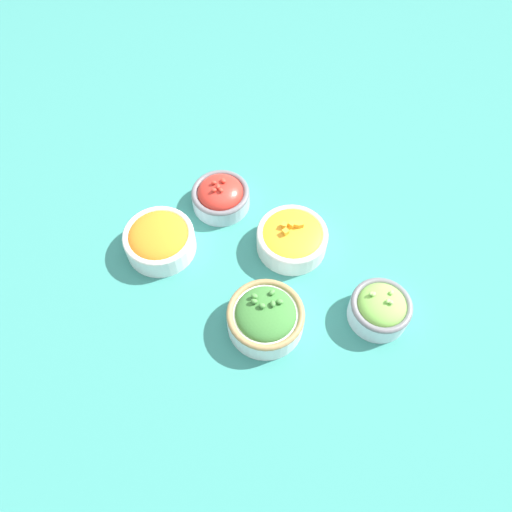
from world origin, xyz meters
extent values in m
plane|color=#337F75|center=(0.00, 0.00, 0.00)|extent=(3.00, 3.00, 0.00)
cylinder|color=white|center=(-0.02, 0.13, 0.02)|extent=(0.14, 0.14, 0.05)
torus|color=#997A4C|center=(-0.02, 0.13, 0.05)|extent=(0.14, 0.14, 0.01)
ellipsoid|color=#387533|center=(-0.02, 0.13, 0.05)|extent=(0.11, 0.11, 0.04)
ellipsoid|color=#47893D|center=(-0.04, 0.12, 0.07)|extent=(0.01, 0.01, 0.01)
ellipsoid|color=#47893D|center=(-0.03, 0.10, 0.07)|extent=(0.02, 0.02, 0.01)
ellipsoid|color=#47893D|center=(0.00, 0.12, 0.07)|extent=(0.01, 0.01, 0.01)
ellipsoid|color=#47893D|center=(-0.01, 0.13, 0.07)|extent=(0.02, 0.01, 0.01)
ellipsoid|color=#47893D|center=(0.00, 0.11, 0.07)|extent=(0.02, 0.01, 0.01)
ellipsoid|color=#47893D|center=(-0.03, 0.12, 0.07)|extent=(0.01, 0.01, 0.01)
cylinder|color=#B2C1CC|center=(0.08, -0.15, 0.02)|extent=(0.12, 0.12, 0.04)
torus|color=slate|center=(0.08, -0.15, 0.04)|extent=(0.12, 0.12, 0.01)
ellipsoid|color=red|center=(0.08, -0.15, 0.04)|extent=(0.10, 0.10, 0.05)
ellipsoid|color=red|center=(0.09, -0.13, 0.06)|extent=(0.01, 0.01, 0.01)
ellipsoid|color=red|center=(0.08, -0.14, 0.07)|extent=(0.01, 0.01, 0.01)
ellipsoid|color=red|center=(0.09, -0.15, 0.07)|extent=(0.01, 0.01, 0.01)
ellipsoid|color=red|center=(0.07, -0.16, 0.07)|extent=(0.01, 0.01, 0.01)
ellipsoid|color=red|center=(0.07, -0.13, 0.07)|extent=(0.01, 0.01, 0.01)
ellipsoid|color=red|center=(0.07, -0.16, 0.07)|extent=(0.01, 0.01, 0.01)
cylinder|color=white|center=(0.19, -0.03, 0.02)|extent=(0.14, 0.14, 0.05)
torus|color=silver|center=(0.19, -0.03, 0.05)|extent=(0.14, 0.14, 0.01)
ellipsoid|color=orange|center=(0.19, -0.03, 0.05)|extent=(0.12, 0.12, 0.04)
cylinder|color=silver|center=(-0.07, -0.04, 0.02)|extent=(0.14, 0.14, 0.04)
torus|color=silver|center=(-0.07, -0.04, 0.04)|extent=(0.14, 0.14, 0.01)
ellipsoid|color=orange|center=(-0.07, -0.04, 0.04)|extent=(0.12, 0.12, 0.02)
cube|color=#F4A828|center=(-0.05, -0.05, 0.06)|extent=(0.01, 0.01, 0.01)
cube|color=#F4A828|center=(-0.07, -0.06, 0.06)|extent=(0.01, 0.01, 0.01)
cube|color=#F4A828|center=(-0.06, -0.04, 0.06)|extent=(0.01, 0.01, 0.01)
cube|color=#F4A828|center=(-0.08, -0.06, 0.06)|extent=(0.01, 0.01, 0.01)
cube|color=#F4A828|center=(-0.08, -0.06, 0.06)|extent=(0.01, 0.01, 0.01)
cylinder|color=silver|center=(-0.23, 0.11, 0.02)|extent=(0.11, 0.11, 0.05)
torus|color=slate|center=(-0.23, 0.11, 0.05)|extent=(0.11, 0.11, 0.01)
ellipsoid|color=#7ABC4C|center=(-0.23, 0.11, 0.05)|extent=(0.09, 0.09, 0.04)
ellipsoid|color=#99D166|center=(-0.21, 0.10, 0.07)|extent=(0.01, 0.01, 0.01)
ellipsoid|color=#99D166|center=(-0.24, 0.09, 0.07)|extent=(0.01, 0.01, 0.01)
ellipsoid|color=#99D166|center=(-0.21, 0.10, 0.07)|extent=(0.01, 0.01, 0.01)
ellipsoid|color=#99D166|center=(-0.24, 0.11, 0.07)|extent=(0.01, 0.01, 0.01)
ellipsoid|color=#99D166|center=(-0.23, 0.11, 0.07)|extent=(0.01, 0.01, 0.01)
camera|label=1|loc=(-0.01, 0.51, 0.85)|focal=35.00mm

